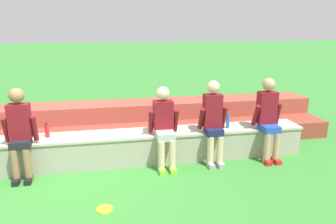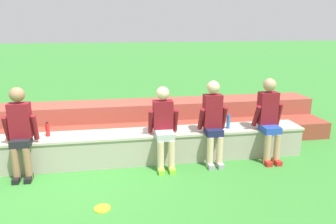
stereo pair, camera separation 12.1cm
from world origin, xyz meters
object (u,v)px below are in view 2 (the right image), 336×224
(person_far_left, at_px, (20,130))
(person_right_of_center, at_px, (269,117))
(frisbee, at_px, (102,208))
(water_bottle_near_right, at_px, (228,122))
(water_bottle_center_gap, at_px, (48,129))
(person_left_of_center, at_px, (164,125))
(person_center, at_px, (213,120))

(person_far_left, xyz_separation_m, person_right_of_center, (4.14, 0.00, 0.00))
(person_far_left, distance_m, frisbee, 1.89)
(water_bottle_near_right, relative_size, frisbee, 1.20)
(person_right_of_center, xyz_separation_m, frisbee, (-2.90, -1.19, -0.78))
(person_right_of_center, xyz_separation_m, water_bottle_center_gap, (-3.81, 0.34, -0.13))
(person_left_of_center, distance_m, water_bottle_near_right, 1.24)
(person_far_left, xyz_separation_m, water_bottle_center_gap, (0.33, 0.35, -0.13))
(person_center, xyz_separation_m, water_bottle_near_right, (0.37, 0.24, -0.12))
(person_far_left, distance_m, person_right_of_center, 4.14)
(water_bottle_center_gap, relative_size, water_bottle_near_right, 0.94)
(person_far_left, xyz_separation_m, water_bottle_near_right, (3.48, 0.24, -0.12))
(person_right_of_center, height_order, frisbee, person_right_of_center)
(person_right_of_center, bearing_deg, water_bottle_near_right, 159.83)
(frisbee, bearing_deg, person_right_of_center, 22.33)
(person_right_of_center, bearing_deg, person_left_of_center, 179.45)
(person_center, relative_size, water_bottle_center_gap, 5.88)
(person_left_of_center, xyz_separation_m, frisbee, (-1.02, -1.21, -0.74))
(person_center, height_order, water_bottle_center_gap, person_center)
(frisbee, bearing_deg, person_far_left, 136.34)
(water_bottle_center_gap, height_order, water_bottle_near_right, water_bottle_near_right)
(person_right_of_center, height_order, water_bottle_near_right, person_right_of_center)
(person_far_left, height_order, person_right_of_center, person_right_of_center)
(water_bottle_center_gap, distance_m, water_bottle_near_right, 3.15)
(frisbee, bearing_deg, person_left_of_center, 49.79)
(person_right_of_center, relative_size, frisbee, 6.68)
(person_far_left, height_order, person_center, person_center)
(person_center, bearing_deg, frisbee, -147.58)
(person_center, xyz_separation_m, person_right_of_center, (1.02, 0.00, 0.01))
(person_far_left, relative_size, water_bottle_near_right, 5.47)
(person_far_left, distance_m, person_left_of_center, 2.27)
(person_left_of_center, distance_m, water_bottle_center_gap, 1.96)
(water_bottle_center_gap, bearing_deg, water_bottle_near_right, -1.87)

